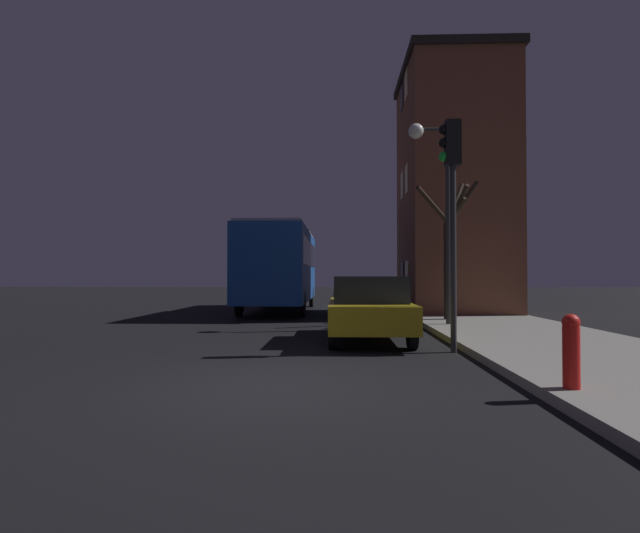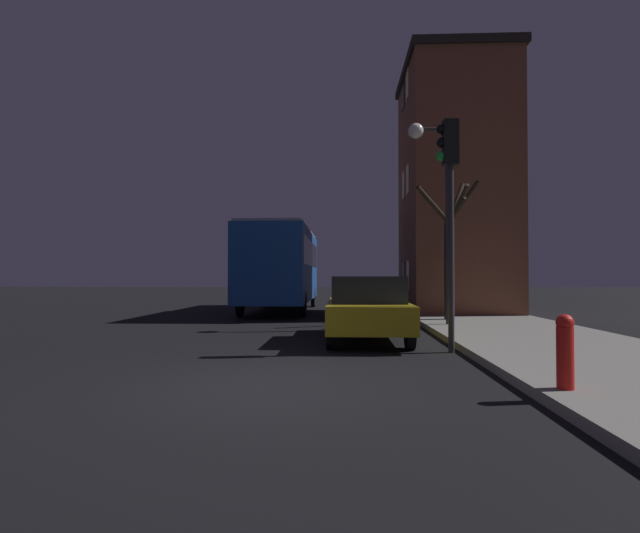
# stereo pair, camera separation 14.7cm
# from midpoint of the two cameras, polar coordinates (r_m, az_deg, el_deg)

# --- Properties ---
(ground_plane) EXTENTS (120.00, 120.00, 0.00)m
(ground_plane) POSITION_cam_midpoint_polar(r_m,az_deg,el_deg) (7.11, -6.65, -13.37)
(ground_plane) COLOR black
(brick_building) EXTENTS (4.07, 5.62, 9.75)m
(brick_building) POSITION_cam_midpoint_polar(r_m,az_deg,el_deg) (20.87, 15.27, 8.68)
(brick_building) COLOR brown
(brick_building) RESTS_ON sidewalk
(streetlamp) EXTENTS (1.19, 0.44, 5.74)m
(streetlamp) POSITION_cam_midpoint_polar(r_m,az_deg,el_deg) (14.79, 13.18, 9.39)
(streetlamp) COLOR #28282B
(streetlamp) RESTS_ON sidewalk
(traffic_light) EXTENTS (0.43, 0.24, 4.61)m
(traffic_light) POSITION_cam_midpoint_polar(r_m,az_deg,el_deg) (10.35, 14.93, 8.88)
(traffic_light) COLOR #28282B
(traffic_light) RESTS_ON ground
(bare_tree) EXTENTS (2.17, 2.11, 4.47)m
(bare_tree) POSITION_cam_midpoint_polar(r_m,az_deg,el_deg) (16.25, 14.92, 1.71)
(bare_tree) COLOR #2D2319
(bare_tree) RESTS_ON sidewalk
(bus) EXTENTS (2.57, 9.18, 3.51)m
(bus) POSITION_cam_midpoint_polar(r_m,az_deg,el_deg) (21.50, -4.21, 0.47)
(bus) COLOR #194793
(bus) RESTS_ON ground
(car_near_lane) EXTENTS (1.80, 4.46, 1.50)m
(car_near_lane) POSITION_cam_midpoint_polar(r_m,az_deg,el_deg) (11.73, 5.74, -4.59)
(car_near_lane) COLOR olive
(car_near_lane) RESTS_ON ground
(car_mid_lane) EXTENTS (1.71, 3.97, 1.37)m
(car_mid_lane) POSITION_cam_midpoint_polar(r_m,az_deg,el_deg) (18.78, 4.46, -3.48)
(car_mid_lane) COLOR #B7BABF
(car_mid_lane) RESTS_ON ground
(fire_hydrant) EXTENTS (0.21, 0.21, 0.91)m
(fire_hydrant) POSITION_cam_midpoint_polar(r_m,az_deg,el_deg) (6.82, 26.77, -8.48)
(fire_hydrant) COLOR red
(fire_hydrant) RESTS_ON sidewalk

